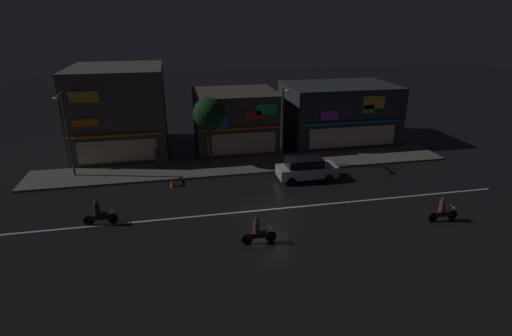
{
  "coord_description": "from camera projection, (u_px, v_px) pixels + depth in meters",
  "views": [
    {
      "loc": [
        -5.41,
        -21.82,
        11.27
      ],
      "look_at": [
        -0.2,
        3.16,
        1.62
      ],
      "focal_mm": 28.16,
      "sensor_mm": 36.0,
      "label": 1
    }
  ],
  "objects": [
    {
      "name": "ground_plane",
      "position": [
        269.0,
        210.0,
        25.0
      ],
      "size": [
        140.0,
        140.0,
        0.0
      ],
      "primitive_type": "plane",
      "color": "black"
    },
    {
      "name": "lane_divider_stripe",
      "position": [
        269.0,
        209.0,
        25.0
      ],
      "size": [
        31.53,
        0.16,
        0.01
      ],
      "primitive_type": "cube",
      "color": "beige",
      "rests_on": "ground"
    },
    {
      "name": "sidewalk_far",
      "position": [
        246.0,
        165.0,
        32.28
      ],
      "size": [
        33.19,
        3.91,
        0.14
      ],
      "primitive_type": "cube",
      "color": "#5B5954",
      "rests_on": "ground"
    },
    {
      "name": "storefront_left_block",
      "position": [
        236.0,
        120.0,
        36.14
      ],
      "size": [
        7.2,
        6.63,
        5.13
      ],
      "color": "#4C443A",
      "rests_on": "ground"
    },
    {
      "name": "storefront_center_block",
      "position": [
        338.0,
        113.0,
        38.28
      ],
      "size": [
        10.03,
        7.23,
        5.36
      ],
      "color": "#2D333D",
      "rests_on": "ground"
    },
    {
      "name": "storefront_right_block",
      "position": [
        120.0,
        110.0,
        35.0
      ],
      "size": [
        7.6,
        9.15,
        7.34
      ],
      "color": "#56514C",
      "rests_on": "ground"
    },
    {
      "name": "streetlamp_west",
      "position": [
        66.0,
        128.0,
        28.53
      ],
      "size": [
        0.44,
        1.64,
        6.22
      ],
      "color": "#47494C",
      "rests_on": "sidewalk_far"
    },
    {
      "name": "streetlamp_mid",
      "position": [
        283.0,
        119.0,
        30.79
      ],
      "size": [
        0.44,
        1.64,
        6.28
      ],
      "color": "#47494C",
      "rests_on": "sidewalk_far"
    },
    {
      "name": "pedestrian_on_sidewalk",
      "position": [
        158.0,
        157.0,
        31.37
      ],
      "size": [
        0.35,
        0.35,
        1.74
      ],
      "rotation": [
        0.0,
        0.0,
        0.69
      ],
      "color": "#232328",
      "rests_on": "sidewalk_far"
    },
    {
      "name": "street_tree",
      "position": [
        209.0,
        114.0,
        30.98
      ],
      "size": [
        2.49,
        2.49,
        5.37
      ],
      "color": "#473323",
      "rests_on": "sidewalk_far"
    },
    {
      "name": "parked_car_near_kerb",
      "position": [
        306.0,
        169.0,
        29.29
      ],
      "size": [
        4.3,
        1.98,
        1.67
      ],
      "color": "silver",
      "rests_on": "ground"
    },
    {
      "name": "motorcycle_lead",
      "position": [
        99.0,
        214.0,
        23.03
      ],
      "size": [
        1.9,
        0.6,
        1.52
      ],
      "rotation": [
        0.0,
        0.0,
        0.12
      ],
      "color": "black",
      "rests_on": "ground"
    },
    {
      "name": "motorcycle_following",
      "position": [
        443.0,
        211.0,
        23.43
      ],
      "size": [
        1.9,
        0.6,
        1.52
      ],
      "rotation": [
        0.0,
        0.0,
        3.03
      ],
      "color": "black",
      "rests_on": "ground"
    },
    {
      "name": "motorcycle_opposite_lane",
      "position": [
        258.0,
        232.0,
        21.11
      ],
      "size": [
        1.9,
        0.6,
        1.52
      ],
      "rotation": [
        0.0,
        0.0,
        3.01
      ],
      "color": "black",
      "rests_on": "ground"
    },
    {
      "name": "traffic_cone",
      "position": [
        172.0,
        183.0,
        28.33
      ],
      "size": [
        0.36,
        0.36,
        0.55
      ],
      "primitive_type": "cone",
      "color": "orange",
      "rests_on": "ground"
    }
  ]
}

